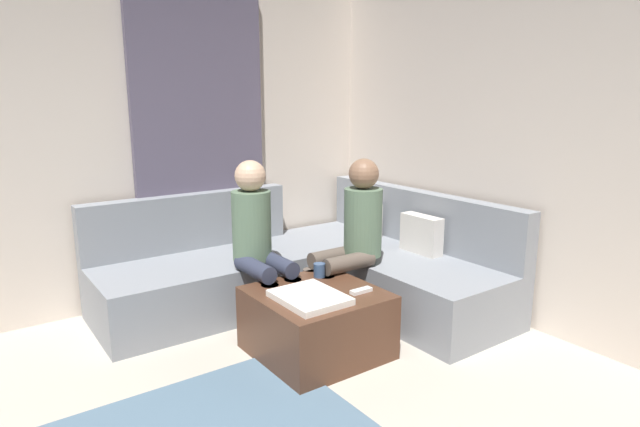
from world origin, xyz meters
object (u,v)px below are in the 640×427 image
at_px(ottoman, 316,322).
at_px(person_on_couch_back, 352,234).
at_px(sectional_couch, 313,269).
at_px(game_remote, 361,291).
at_px(person_on_couch_side, 259,238).
at_px(coffee_mug, 319,270).

relative_size(ottoman, person_on_couch_back, 0.63).
bearing_deg(sectional_couch, person_on_couch_back, 7.23).
bearing_deg(game_remote, person_on_couch_side, -157.82).
xyz_separation_m(person_on_couch_back, person_on_couch_side, (-0.29, -0.62, 0.00)).
xyz_separation_m(sectional_couch, person_on_couch_side, (0.15, -0.56, 0.38)).
relative_size(person_on_couch_back, person_on_couch_side, 1.00).
bearing_deg(ottoman, coffee_mug, 140.71).
height_order(sectional_couch, person_on_couch_back, person_on_couch_back).
distance_m(coffee_mug, game_remote, 0.40).
height_order(sectional_couch, person_on_couch_side, person_on_couch_side).
distance_m(game_remote, person_on_couch_side, 0.85).
xyz_separation_m(ottoman, person_on_couch_side, (-0.58, -0.09, 0.45)).
xyz_separation_m(game_remote, person_on_couch_side, (-0.76, -0.31, 0.23)).
height_order(ottoman, person_on_couch_side, person_on_couch_side).
distance_m(person_on_couch_back, person_on_couch_side, 0.68).
xyz_separation_m(coffee_mug, person_on_couch_side, (-0.36, -0.27, 0.19)).
relative_size(ottoman, game_remote, 5.07).
relative_size(ottoman, coffee_mug, 8.00).
bearing_deg(person_on_couch_side, person_on_couch_back, 155.20).
bearing_deg(person_on_couch_back, sectional_couch, 7.23).
height_order(ottoman, coffee_mug, coffee_mug).
bearing_deg(person_on_couch_back, coffee_mug, 101.96).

